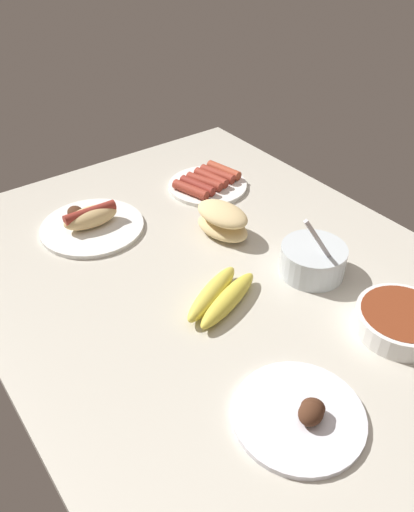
# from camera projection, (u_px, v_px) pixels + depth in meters

# --- Properties ---
(ground_plane) EXTENTS (1.20, 0.90, 0.03)m
(ground_plane) POSITION_uv_depth(u_px,v_px,m) (221.00, 282.00, 1.04)
(ground_plane) COLOR beige
(bread_stack) EXTENTS (0.14, 0.10, 0.07)m
(bread_stack) POSITION_uv_depth(u_px,v_px,m) (222.00, 221.00, 1.13)
(bread_stack) COLOR #E5C689
(bread_stack) RESTS_ON ground_plane
(banana_bunch) EXTENTS (0.13, 0.19, 0.04)m
(banana_bunch) POSITION_uv_depth(u_px,v_px,m) (220.00, 296.00, 0.96)
(banana_bunch) COLOR #E5D14C
(banana_bunch) RESTS_ON ground_plane
(bowl_chili) EXTENTS (0.16, 0.16, 0.04)m
(bowl_chili) POSITION_uv_depth(u_px,v_px,m) (401.00, 320.00, 0.90)
(bowl_chili) COLOR white
(bowl_chili) RESTS_ON ground_plane
(plate_sausages) EXTENTS (0.20, 0.20, 0.03)m
(plate_sausages) POSITION_uv_depth(u_px,v_px,m) (208.00, 183.00, 1.31)
(plate_sausages) COLOR white
(plate_sausages) RESTS_ON ground_plane
(plate_grilled_meat) EXTENTS (0.20, 0.20, 0.04)m
(plate_grilled_meat) POSITION_uv_depth(u_px,v_px,m) (301.00, 415.00, 0.76)
(plate_grilled_meat) COLOR white
(plate_grilled_meat) RESTS_ON ground_plane
(plate_hotdog_assembled) EXTENTS (0.24, 0.24, 0.06)m
(plate_hotdog_assembled) POSITION_uv_depth(u_px,v_px,m) (91.00, 222.00, 1.16)
(plate_hotdog_assembled) COLOR white
(plate_hotdog_assembled) RESTS_ON ground_plane
(bowl_coleslaw) EXTENTS (0.13, 0.13, 0.16)m
(bowl_coleslaw) POSITION_uv_depth(u_px,v_px,m) (313.00, 259.00, 1.02)
(bowl_coleslaw) COLOR silver
(bowl_coleslaw) RESTS_ON ground_plane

